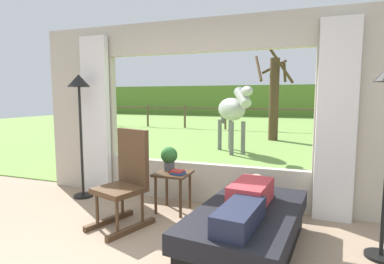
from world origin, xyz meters
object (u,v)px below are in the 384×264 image
(reclining_person, at_px, (248,200))
(potted_plant, at_px, (169,157))
(rocking_chair, at_px, (126,179))
(horse, at_px, (233,110))
(recliner_sofa, at_px, (248,228))
(book_stack, at_px, (178,172))
(floor_lamp_left, at_px, (79,99))
(side_table, at_px, (173,179))
(pasture_tree, at_px, (274,96))

(reclining_person, bearing_deg, potted_plant, 151.94)
(reclining_person, height_order, rocking_chair, rocking_chair)
(reclining_person, distance_m, horse, 5.35)
(recliner_sofa, xyz_separation_m, rocking_chair, (-1.44, 0.13, 0.33))
(book_stack, xyz_separation_m, floor_lamp_left, (-1.60, 0.15, 0.92))
(side_table, bearing_deg, horse, 92.29)
(reclining_person, relative_size, book_stack, 7.95)
(book_stack, relative_size, floor_lamp_left, 0.10)
(floor_lamp_left, relative_size, pasture_tree, 0.60)
(recliner_sofa, distance_m, side_table, 1.32)
(potted_plant, xyz_separation_m, pasture_tree, (0.71, 7.16, 0.83))
(floor_lamp_left, bearing_deg, horse, 72.89)
(floor_lamp_left, distance_m, horse, 4.53)
(recliner_sofa, bearing_deg, reclining_person, -83.17)
(rocking_chair, height_order, pasture_tree, pasture_tree)
(reclining_person, bearing_deg, side_table, 152.09)
(horse, bearing_deg, recliner_sofa, 68.58)
(rocking_chair, height_order, side_table, rocking_chair)
(potted_plant, xyz_separation_m, book_stack, (0.17, -0.12, -0.16))
(recliner_sofa, height_order, rocking_chair, rocking_chair)
(recliner_sofa, height_order, reclining_person, reclining_person)
(side_table, distance_m, floor_lamp_left, 1.83)
(reclining_person, height_order, pasture_tree, pasture_tree)
(book_stack, distance_m, floor_lamp_left, 1.85)
(recliner_sofa, xyz_separation_m, reclining_person, (-0.00, -0.05, 0.30))
(recliner_sofa, xyz_separation_m, book_stack, (-1.00, 0.65, 0.32))
(reclining_person, distance_m, side_table, 1.33)
(rocking_chair, xyz_separation_m, potted_plant, (0.26, 0.63, 0.16))
(potted_plant, bearing_deg, book_stack, -35.44)
(pasture_tree, bearing_deg, book_stack, -94.23)
(recliner_sofa, distance_m, potted_plant, 1.48)
(rocking_chair, bearing_deg, horse, 106.73)
(reclining_person, relative_size, pasture_tree, 0.48)
(side_table, xyz_separation_m, pasture_tree, (0.63, 7.22, 1.10))
(side_table, bearing_deg, pasture_tree, 85.01)
(recliner_sofa, distance_m, rocking_chair, 1.48)
(side_table, distance_m, pasture_tree, 7.33)
(horse, bearing_deg, potted_plant, 55.90)
(potted_plant, height_order, book_stack, potted_plant)
(recliner_sofa, relative_size, floor_lamp_left, 0.99)
(rocking_chair, xyz_separation_m, side_table, (0.34, 0.57, -0.12))
(pasture_tree, bearing_deg, potted_plant, -95.67)
(rocking_chair, height_order, potted_plant, rocking_chair)
(floor_lamp_left, bearing_deg, recliner_sofa, -16.94)
(recliner_sofa, relative_size, pasture_tree, 0.60)
(horse, xyz_separation_m, pasture_tree, (0.81, 2.82, 0.37))
(reclining_person, relative_size, floor_lamp_left, 0.79)
(floor_lamp_left, height_order, pasture_tree, pasture_tree)
(recliner_sofa, distance_m, book_stack, 1.23)
(reclining_person, height_order, horse, horse)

